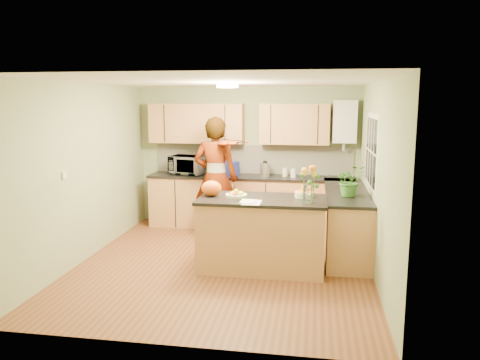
# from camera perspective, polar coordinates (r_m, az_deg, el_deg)

# --- Properties ---
(floor) EXTENTS (4.50, 4.50, 0.00)m
(floor) POSITION_cam_1_polar(r_m,az_deg,el_deg) (6.64, -1.94, -10.17)
(floor) COLOR brown
(floor) RESTS_ON ground
(ceiling) EXTENTS (4.00, 4.50, 0.02)m
(ceiling) POSITION_cam_1_polar(r_m,az_deg,el_deg) (6.26, -2.07, 11.91)
(ceiling) COLOR white
(ceiling) RESTS_ON wall_back
(wall_back) EXTENTS (4.00, 0.02, 2.50)m
(wall_back) POSITION_cam_1_polar(r_m,az_deg,el_deg) (8.53, 0.92, 2.90)
(wall_back) COLOR gray
(wall_back) RESTS_ON floor
(wall_front) EXTENTS (4.00, 0.02, 2.50)m
(wall_front) POSITION_cam_1_polar(r_m,az_deg,el_deg) (4.19, -7.97, -4.30)
(wall_front) COLOR gray
(wall_front) RESTS_ON floor
(wall_left) EXTENTS (0.02, 4.50, 2.50)m
(wall_left) POSITION_cam_1_polar(r_m,az_deg,el_deg) (6.99, -18.30, 0.92)
(wall_left) COLOR gray
(wall_left) RESTS_ON floor
(wall_right) EXTENTS (0.02, 4.50, 2.50)m
(wall_right) POSITION_cam_1_polar(r_m,az_deg,el_deg) (6.26, 16.26, 0.05)
(wall_right) COLOR gray
(wall_right) RESTS_ON floor
(back_counter) EXTENTS (3.64, 0.62, 0.94)m
(back_counter) POSITION_cam_1_polar(r_m,az_deg,el_deg) (8.35, 1.29, -2.67)
(back_counter) COLOR #AA7144
(back_counter) RESTS_ON floor
(right_counter) EXTENTS (0.62, 2.24, 0.94)m
(right_counter) POSITION_cam_1_polar(r_m,az_deg,el_deg) (7.22, 12.78, -4.87)
(right_counter) COLOR #AA7144
(right_counter) RESTS_ON floor
(splashback) EXTENTS (3.60, 0.02, 0.52)m
(splashback) POSITION_cam_1_polar(r_m,az_deg,el_deg) (8.51, 1.57, 2.54)
(splashback) COLOR silver
(splashback) RESTS_ON back_counter
(upper_cabinets) EXTENTS (3.20, 0.34, 0.70)m
(upper_cabinets) POSITION_cam_1_polar(r_m,az_deg,el_deg) (8.34, -0.44, 6.89)
(upper_cabinets) COLOR #AA7144
(upper_cabinets) RESTS_ON wall_back
(boiler) EXTENTS (0.40, 0.30, 0.86)m
(boiler) POSITION_cam_1_polar(r_m,az_deg,el_deg) (8.24, 12.63, 6.95)
(boiler) COLOR silver
(boiler) RESTS_ON wall_back
(window_right) EXTENTS (0.01, 1.30, 1.05)m
(window_right) POSITION_cam_1_polar(r_m,az_deg,el_deg) (6.81, 15.71, 3.37)
(window_right) COLOR silver
(window_right) RESTS_ON wall_right
(light_switch) EXTENTS (0.02, 0.09, 0.09)m
(light_switch) POSITION_cam_1_polar(r_m,az_deg,el_deg) (6.46, -20.63, 0.55)
(light_switch) COLOR silver
(light_switch) RESTS_ON wall_left
(ceiling_lamp) EXTENTS (0.30, 0.30, 0.07)m
(ceiling_lamp) POSITION_cam_1_polar(r_m,az_deg,el_deg) (6.55, -1.55, 11.47)
(ceiling_lamp) COLOR #FFEABF
(ceiling_lamp) RESTS_ON ceiling
(peninsula_island) EXTENTS (1.70, 0.87, 0.97)m
(peninsula_island) POSITION_cam_1_polar(r_m,az_deg,el_deg) (6.34, 2.68, -6.52)
(peninsula_island) COLOR #AA7144
(peninsula_island) RESTS_ON floor
(fruit_dish) EXTENTS (0.29, 0.29, 0.10)m
(fruit_dish) POSITION_cam_1_polar(r_m,az_deg,el_deg) (6.26, -0.46, -1.75)
(fruit_dish) COLOR beige
(fruit_dish) RESTS_ON peninsula_island
(orange_bowl) EXTENTS (0.25, 0.25, 0.15)m
(orange_bowl) POSITION_cam_1_polar(r_m,az_deg,el_deg) (6.32, 7.84, -1.54)
(orange_bowl) COLOR beige
(orange_bowl) RESTS_ON peninsula_island
(flower_vase) EXTENTS (0.28, 0.28, 0.52)m
(flower_vase) POSITION_cam_1_polar(r_m,az_deg,el_deg) (5.95, 8.30, 0.53)
(flower_vase) COLOR silver
(flower_vase) RESTS_ON peninsula_island
(orange_bag) EXTENTS (0.34, 0.32, 0.21)m
(orange_bag) POSITION_cam_1_polar(r_m,az_deg,el_deg) (6.37, -3.50, -1.01)
(orange_bag) COLOR orange
(orange_bag) RESTS_ON peninsula_island
(papers) EXTENTS (0.23, 0.32, 0.01)m
(papers) POSITION_cam_1_polar(r_m,az_deg,el_deg) (5.94, 1.43, -2.73)
(papers) COLOR white
(papers) RESTS_ON peninsula_island
(violinist) EXTENTS (0.77, 0.54, 2.01)m
(violinist) POSITION_cam_1_polar(r_m,az_deg,el_deg) (7.61, -2.99, 0.19)
(violinist) COLOR tan
(violinist) RESTS_ON floor
(violin) EXTENTS (0.68, 0.59, 0.17)m
(violin) POSITION_cam_1_polar(r_m,az_deg,el_deg) (7.28, -1.85, 4.54)
(violin) COLOR #591B05
(violin) RESTS_ON violinist
(microwave) EXTENTS (0.68, 0.54, 0.33)m
(microwave) POSITION_cam_1_polar(r_m,az_deg,el_deg) (8.48, -6.42, 1.82)
(microwave) COLOR silver
(microwave) RESTS_ON back_counter
(blue_box) EXTENTS (0.36, 0.31, 0.24)m
(blue_box) POSITION_cam_1_polar(r_m,az_deg,el_deg) (8.31, -1.36, 1.42)
(blue_box) COLOR navy
(blue_box) RESTS_ON back_counter
(kettle) EXTENTS (0.17, 0.17, 0.32)m
(kettle) POSITION_cam_1_polar(r_m,az_deg,el_deg) (8.23, 3.06, 1.37)
(kettle) COLOR silver
(kettle) RESTS_ON back_counter
(jar_cream) EXTENTS (0.12, 0.12, 0.15)m
(jar_cream) POSITION_cam_1_polar(r_m,az_deg,el_deg) (8.24, 5.52, 0.97)
(jar_cream) COLOR beige
(jar_cream) RESTS_ON back_counter
(jar_white) EXTENTS (0.11, 0.11, 0.15)m
(jar_white) POSITION_cam_1_polar(r_m,az_deg,el_deg) (8.12, 6.53, 0.83)
(jar_white) COLOR silver
(jar_white) RESTS_ON back_counter
(potted_plant) EXTENTS (0.49, 0.46, 0.44)m
(potted_plant) POSITION_cam_1_polar(r_m,az_deg,el_deg) (6.64, 13.24, -0.07)
(potted_plant) COLOR #387527
(potted_plant) RESTS_ON right_counter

